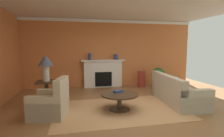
{
  "coord_description": "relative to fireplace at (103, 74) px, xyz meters",
  "views": [
    {
      "loc": [
        -1.47,
        -4.48,
        1.67
      ],
      "look_at": [
        -0.26,
        1.09,
        1.0
      ],
      "focal_mm": 28.93,
      "sensor_mm": 36.0,
      "label": 1
    }
  ],
  "objects": [
    {
      "name": "fireplace",
      "position": [
        0.0,
        0.0,
        0.0
      ],
      "size": [
        1.8,
        0.35,
        1.16
      ],
      "color": "white",
      "rests_on": "ground_plane"
    },
    {
      "name": "book_red_cover",
      "position": [
        -0.04,
        -2.79,
        -0.07
      ],
      "size": [
        0.27,
        0.22,
        0.06
      ],
      "primitive_type": "cube",
      "rotation": [
        0.0,
        0.0,
        0.37
      ],
      "color": "navy",
      "rests_on": "coffee_table"
    },
    {
      "name": "coffee_table",
      "position": [
        -0.04,
        -2.92,
        -0.21
      ],
      "size": [
        1.0,
        1.0,
        0.45
      ],
      "color": "#3D2D1E",
      "rests_on": "ground_plane"
    },
    {
      "name": "ceiling_panel",
      "position": [
        0.25,
        -2.67,
        2.33
      ],
      "size": [
        7.6,
        6.85,
        0.06
      ],
      "primitive_type": "cube",
      "color": "white"
    },
    {
      "name": "armchair_near_window",
      "position": [
        -1.78,
        -3.03,
        -0.24
      ],
      "size": [
        0.95,
        0.95,
        0.95
      ],
      "color": "#C1B293",
      "rests_on": "ground_plane"
    },
    {
      "name": "crown_moulding",
      "position": [
        0.25,
        0.13,
        2.22
      ],
      "size": [
        7.6,
        0.08,
        0.12
      ],
      "primitive_type": "cube",
      "color": "white"
    },
    {
      "name": "vase_mantel_left",
      "position": [
        -0.55,
        -0.05,
        0.74
      ],
      "size": [
        0.13,
        0.13,
        0.27
      ],
      "primitive_type": "cylinder",
      "color": "navy",
      "rests_on": "fireplace"
    },
    {
      "name": "vase_mantel_right",
      "position": [
        0.55,
        -0.05,
        0.72
      ],
      "size": [
        0.19,
        0.19,
        0.23
      ],
      "primitive_type": "cylinder",
      "color": "navy",
      "rests_on": "fireplace"
    },
    {
      "name": "table_lamp",
      "position": [
        -1.99,
        -2.03,
        0.68
      ],
      "size": [
        0.44,
        0.44,
        0.75
      ],
      "color": "beige",
      "rests_on": "side_table"
    },
    {
      "name": "side_table",
      "position": [
        -1.99,
        -2.03,
        -0.15
      ],
      "size": [
        0.56,
        0.56,
        0.7
      ],
      "color": "#3D2D1E",
      "rests_on": "ground_plane"
    },
    {
      "name": "ground_plane",
      "position": [
        0.25,
        -2.97,
        -0.55
      ],
      "size": [
        9.11,
        9.11,
        0.0
      ],
      "primitive_type": "plane",
      "color": "olive"
    },
    {
      "name": "vase_tall_corner",
      "position": [
        1.61,
        -0.3,
        -0.21
      ],
      "size": [
        0.31,
        0.31,
        0.67
      ],
      "primitive_type": "cylinder",
      "color": "#9E3328",
      "rests_on": "ground_plane"
    },
    {
      "name": "area_rug",
      "position": [
        -0.04,
        -2.92,
        -0.54
      ],
      "size": [
        3.4,
        2.22,
        0.01
      ],
      "primitive_type": "cube",
      "color": "tan",
      "rests_on": "ground_plane"
    },
    {
      "name": "wall_fireplace",
      "position": [
        0.25,
        0.21,
        0.87
      ],
      "size": [
        7.6,
        0.12,
        2.84
      ],
      "primitive_type": "cube",
      "color": "#CC723D",
      "rests_on": "ground_plane"
    },
    {
      "name": "potted_plant",
      "position": [
        2.21,
        -0.64,
        -0.06
      ],
      "size": [
        0.56,
        0.56,
        0.83
      ],
      "color": "#BCB29E",
      "rests_on": "ground_plane"
    },
    {
      "name": "sofa",
      "position": [
        1.81,
        -2.64,
        -0.25
      ],
      "size": [
        1.09,
        2.17,
        0.85
      ],
      "color": "#BCB299",
      "rests_on": "ground_plane"
    }
  ]
}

